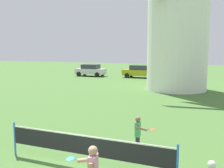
# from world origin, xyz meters

# --- Properties ---
(tennis_net) EXTENTS (5.36, 0.06, 1.10)m
(tennis_net) POSITION_xyz_m (0.06, 1.66, 0.69)
(tennis_net) COLOR blue
(tennis_net) RESTS_ON ground_plane
(player_far) EXTENTS (0.74, 0.47, 1.25)m
(player_far) POSITION_xyz_m (1.13, 3.43, 0.71)
(player_far) COLOR #333338
(player_far) RESTS_ON ground_plane
(stray_ball) EXTENTS (0.25, 0.25, 0.25)m
(stray_ball) POSITION_xyz_m (3.49, 3.05, 0.12)
(stray_ball) COLOR silver
(stray_ball) RESTS_ON ground_plane
(parked_car_silver) EXTENTS (3.93, 1.94, 1.56)m
(parked_car_silver) POSITION_xyz_m (-12.59, 26.46, 0.81)
(parked_car_silver) COLOR silver
(parked_car_silver) RESTS_ON ground_plane
(parked_car_mustard) EXTENTS (4.37, 1.88, 1.56)m
(parked_car_mustard) POSITION_xyz_m (-5.94, 27.06, 0.81)
(parked_car_mustard) COLOR #999919
(parked_car_mustard) RESTS_ON ground_plane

